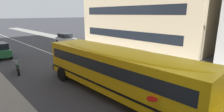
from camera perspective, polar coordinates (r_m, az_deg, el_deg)
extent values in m
plane|color=#38383D|center=(11.60, 8.81, -10.06)|extent=(400.00, 400.00, 0.00)
cube|color=gray|center=(17.79, 23.83, -2.58)|extent=(120.00, 3.00, 0.01)
cube|color=silver|center=(11.60, 8.81, -10.04)|extent=(110.00, 0.16, 0.01)
cube|color=yellow|center=(10.00, 0.94, -4.29)|extent=(10.74, 2.60, 2.14)
cube|color=black|center=(14.44, -14.55, -2.73)|extent=(0.23, 2.43, 0.35)
cube|color=black|center=(9.88, 0.94, -2.17)|extent=(10.10, 2.63, 0.62)
cube|color=black|center=(10.21, 0.92, -7.67)|extent=(10.76, 2.64, 0.12)
ellipsoid|color=yellow|center=(9.72, 0.96, 1.72)|extent=(10.31, 2.40, 0.35)
cylinder|color=red|center=(7.05, 13.12, -13.70)|extent=(0.43, 0.43, 0.03)
cylinder|color=black|center=(9.36, 25.22, -14.10)|extent=(0.98, 0.29, 0.97)
cylinder|color=black|center=(14.02, -7.40, -3.64)|extent=(0.98, 0.29, 0.97)
cylinder|color=black|center=(12.80, -16.16, -5.80)|extent=(0.98, 0.29, 0.97)
cube|color=silver|center=(28.40, -15.08, 5.21)|extent=(3.96, 1.84, 0.70)
cube|color=black|center=(28.44, -15.30, 6.58)|extent=(2.26, 1.64, 0.64)
cylinder|color=black|center=(27.69, -12.26, 4.43)|extent=(0.61, 0.20, 0.60)
cylinder|color=black|center=(26.93, -15.42, 3.99)|extent=(0.61, 0.20, 0.60)
cylinder|color=black|center=(29.97, -14.69, 4.99)|extent=(0.61, 0.20, 0.60)
cylinder|color=black|center=(29.27, -17.67, 4.59)|extent=(0.61, 0.20, 0.60)
cylinder|color=black|center=(23.78, -31.96, 1.13)|extent=(0.60, 0.19, 0.60)
cylinder|color=black|center=(21.29, -30.44, 0.05)|extent=(0.60, 0.19, 0.60)
cylinder|color=black|center=(16.53, -29.02, -3.28)|extent=(0.61, 0.19, 0.60)
cylinder|color=black|center=(15.18, -28.57, -4.63)|extent=(0.61, 0.22, 0.60)
cube|color=#1E662D|center=(15.80, -28.89, -3.23)|extent=(1.11, 0.35, 0.24)
ellipsoid|color=#1E662D|center=(15.93, -29.01, -2.51)|extent=(0.43, 0.29, 0.22)
cube|color=black|center=(15.56, -28.87, -3.01)|extent=(0.55, 0.29, 0.12)
cylinder|color=silver|center=(16.23, -29.23, -1.32)|extent=(0.13, 0.56, 0.03)
cylinder|color=silver|center=(16.35, -29.09, -2.55)|extent=(0.29, 0.10, 0.67)
cube|color=#C6B28E|center=(27.52, 11.99, 17.14)|extent=(19.36, 10.03, 12.80)
cube|color=black|center=(23.69, 4.39, 7.12)|extent=(16.26, 0.04, 1.10)
cube|color=black|center=(23.54, 4.54, 14.88)|extent=(16.26, 0.04, 1.10)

